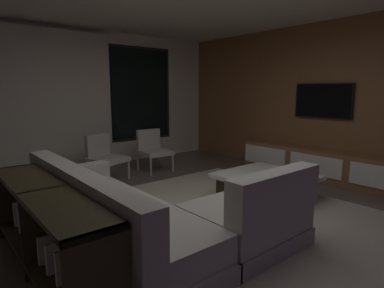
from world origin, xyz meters
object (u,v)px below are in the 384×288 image
at_px(book_stack_on_coffee_table, 269,175).
at_px(accent_chair_by_curtain, 104,155).
at_px(accent_chair_near_window, 153,148).
at_px(sectional_couch, 150,218).
at_px(console_table_behind_couch, 46,227).
at_px(mounted_tv, 323,101).
at_px(media_console, 324,166).
at_px(coffee_table, 266,186).

distance_m(book_stack_on_coffee_table, accent_chair_by_curtain, 2.82).
relative_size(book_stack_on_coffee_table, accent_chair_near_window, 0.39).
height_order(sectional_couch, accent_chair_by_curtain, sectional_couch).
bearing_deg(accent_chair_by_curtain, book_stack_on_coffee_table, -64.06).
xyz_separation_m(book_stack_on_coffee_table, console_table_behind_couch, (-2.87, 0.08, 0.03)).
bearing_deg(mounted_tv, console_table_behind_couch, -177.64).
height_order(book_stack_on_coffee_table, console_table_behind_couch, console_table_behind_couch).
xyz_separation_m(sectional_couch, media_console, (3.60, 0.13, -0.04)).
height_order(sectional_couch, accent_chair_near_window, sectional_couch).
distance_m(accent_chair_near_window, mounted_tv, 3.21).
xyz_separation_m(coffee_table, mounted_tv, (1.75, 0.18, 1.16)).
xyz_separation_m(media_console, console_table_behind_couch, (-4.51, 0.00, 0.16)).
height_order(book_stack_on_coffee_table, media_console, media_console).
bearing_deg(console_table_behind_couch, accent_chair_near_window, 43.23).
bearing_deg(accent_chair_near_window, mounted_tv, -48.32).
xyz_separation_m(sectional_couch, mounted_tv, (3.78, 0.32, 1.06)).
bearing_deg(accent_chair_near_window, console_table_behind_couch, -136.77).
bearing_deg(sectional_couch, console_table_behind_couch, 171.89).
height_order(book_stack_on_coffee_table, mounted_tv, mounted_tv).
xyz_separation_m(coffee_table, book_stack_on_coffee_table, (-0.07, -0.10, 0.20)).
bearing_deg(console_table_behind_couch, coffee_table, 0.32).
height_order(sectional_couch, console_table_behind_couch, sectional_couch).
bearing_deg(accent_chair_by_curtain, mounted_tv, -36.53).
relative_size(accent_chair_near_window, mounted_tv, 0.75).
distance_m(sectional_couch, media_console, 3.60).
height_order(accent_chair_by_curtain, console_table_behind_couch, accent_chair_by_curtain).
bearing_deg(accent_chair_near_window, sectional_couch, -123.52).
distance_m(accent_chair_near_window, media_console, 3.12).
height_order(accent_chair_by_curtain, media_console, accent_chair_by_curtain).
xyz_separation_m(accent_chair_by_curtain, console_table_behind_couch, (-1.64, -2.45, -0.02)).
bearing_deg(accent_chair_by_curtain, media_console, -40.59).
height_order(coffee_table, accent_chair_near_window, accent_chair_near_window).
bearing_deg(sectional_couch, media_console, 1.99).
bearing_deg(console_table_behind_couch, sectional_couch, -8.11).
bearing_deg(media_console, coffee_table, 179.22).
bearing_deg(sectional_couch, book_stack_on_coffee_table, 1.45).
distance_m(book_stack_on_coffee_table, console_table_behind_couch, 2.87).
bearing_deg(coffee_table, sectional_couch, -175.87).
relative_size(coffee_table, mounted_tv, 1.12).
bearing_deg(accent_chair_by_curtain, console_table_behind_couch, -123.72).
xyz_separation_m(accent_chair_near_window, mounted_tv, (2.04, -2.29, 0.92)).
height_order(accent_chair_near_window, console_table_behind_couch, accent_chair_near_window).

